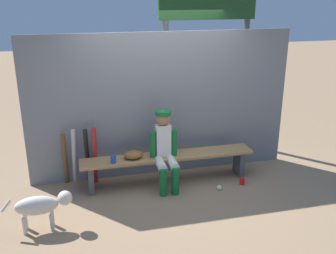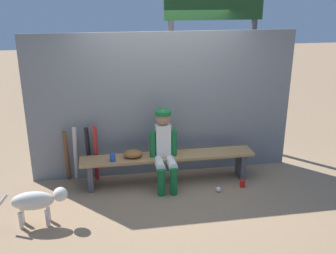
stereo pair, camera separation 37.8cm
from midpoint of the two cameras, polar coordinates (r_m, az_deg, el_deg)
The scene contains 14 objects.
ground_plane at distance 6.09m, azimuth 1.79°, elevation -8.09°, with size 30.00×30.00×0.00m, color #937556.
chainlink_fence at distance 6.03m, azimuth 1.16°, elevation 3.15°, with size 4.12×0.03×2.25m, color slate.
dugout_bench at distance 5.93m, azimuth 1.83°, elevation -5.00°, with size 2.64×0.36×0.46m.
player_seated at distance 5.71m, azimuth 1.36°, elevation -3.00°, with size 0.41×0.55×1.17m.
baseball_glove at distance 5.79m, azimuth -3.29°, elevation -3.96°, with size 0.28×0.20×0.12m, color brown.
bat_aluminum_red at distance 5.99m, azimuth -8.74°, elevation -3.89°, with size 0.06×0.06×0.93m, color #B22323.
bat_aluminum_black at distance 6.08m, azimuth -9.82°, elevation -3.82°, with size 0.06×0.06×0.89m, color black.
bat_aluminum_silver at distance 6.08m, azimuth -11.66°, elevation -3.85°, with size 0.06×0.06×0.91m, color #B7B7BC.
bat_wood_dark at distance 6.09m, azimuth -12.89°, elevation -4.21°, with size 0.06×0.06×0.85m, color brown.
baseball at distance 5.88m, azimuth 9.25°, elevation -9.02°, with size 0.07×0.07×0.07m, color white.
cup_on_ground at distance 6.07m, azimuth 12.63°, elevation -8.10°, with size 0.08×0.08×0.11m, color red.
cup_on_bench at distance 5.70m, azimuth -6.23°, elevation -4.51°, with size 0.08×0.08×0.11m, color #1E47AD.
scoreboard at distance 6.85m, azimuth 8.83°, elevation 15.94°, with size 1.97×0.27×3.51m.
dog at distance 5.13m, azimuth -16.56°, elevation -10.34°, with size 0.84×0.20×0.49m.
Camera 2 is at (-0.92, -5.32, 2.82)m, focal length 41.63 mm.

